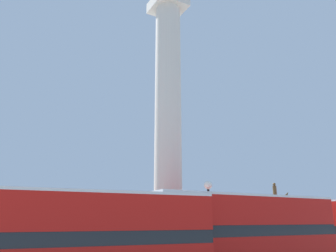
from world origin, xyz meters
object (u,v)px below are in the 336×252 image
object	(u,v)px
bus_a	(75,238)
bus_b	(246,232)
street_lamp	(209,213)
equestrian_statue	(279,233)
monument_column	(168,149)

from	to	relation	value
bus_a	bus_b	size ratio (longest dim) A/B	1.02
bus_a	street_lamp	distance (m)	8.90
equestrian_statue	street_lamp	bearing A→B (deg)	-126.39
bus_b	equestrian_statue	world-z (taller)	equestrian_statue
bus_b	equestrian_statue	size ratio (longest dim) A/B	1.77
monument_column	bus_b	bearing A→B (deg)	-78.98
bus_a	bus_b	xyz separation A→B (m)	(9.07, 0.03, 0.08)
bus_b	bus_a	bearing A→B (deg)	-179.61
bus_b	equestrian_statue	xyz separation A→B (m)	(11.72, 8.83, -0.53)
monument_column	street_lamp	xyz separation A→B (m)	(0.65, -3.94, -4.64)
equestrian_statue	bus_b	bearing A→B (deg)	-116.64
monument_column	bus_a	size ratio (longest dim) A/B	1.87
monument_column	street_lamp	world-z (taller)	monument_column
monument_column	street_lamp	bearing A→B (deg)	-80.63
bus_a	street_lamp	bearing A→B (deg)	21.44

